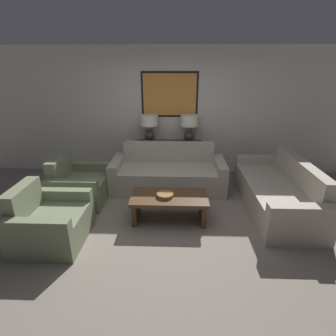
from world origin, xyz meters
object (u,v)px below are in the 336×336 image
at_px(couch_by_back_wall, 168,174).
at_px(coffee_table, 169,202).
at_px(console_table, 169,159).
at_px(table_lamp_right, 189,125).
at_px(decorative_bowl, 165,195).
at_px(armchair_near_back_wall, 79,186).
at_px(couch_by_side, 277,192).
at_px(table_lamp_left, 149,125).
at_px(armchair_near_camera, 50,222).

xyz_separation_m(couch_by_back_wall, coffee_table, (0.05, -1.16, 0.01)).
height_order(console_table, table_lamp_right, table_lamp_right).
relative_size(decorative_bowl, armchair_near_back_wall, 0.26).
distance_m(coffee_table, armchair_near_back_wall, 1.71).
relative_size(console_table, couch_by_side, 0.66).
height_order(coffee_table, armchair_near_back_wall, armchair_near_back_wall).
relative_size(table_lamp_right, armchair_near_back_wall, 0.60).
xyz_separation_m(table_lamp_left, decorative_bowl, (0.41, -1.86, -0.68)).
bearing_deg(couch_by_side, coffee_table, -166.53).
relative_size(console_table, armchair_near_camera, 1.47).
bearing_deg(armchair_near_back_wall, table_lamp_right, 32.61).
relative_size(couch_by_back_wall, coffee_table, 1.85).
bearing_deg(table_lamp_left, table_lamp_right, 0.00).
height_order(table_lamp_right, decorative_bowl, table_lamp_right).
bearing_deg(couch_by_side, table_lamp_left, 148.20).
distance_m(console_table, table_lamp_left, 0.85).
height_order(coffee_table, decorative_bowl, decorative_bowl).
distance_m(table_lamp_left, decorative_bowl, 2.02).
height_order(console_table, coffee_table, console_table).
bearing_deg(couch_by_back_wall, decorative_bowl, -90.40).
xyz_separation_m(console_table, table_lamp_left, (-0.42, 0.00, 0.74)).
height_order(couch_by_back_wall, couch_by_side, same).
bearing_deg(table_lamp_left, couch_by_back_wall, -58.44).
height_order(couch_by_side, decorative_bowl, couch_by_side).
height_order(table_lamp_left, table_lamp_right, same).
bearing_deg(table_lamp_left, armchair_near_camera, -115.44).
height_order(couch_by_back_wall, armchair_near_back_wall, couch_by_back_wall).
xyz_separation_m(table_lamp_left, couch_by_side, (2.26, -1.40, -0.83)).
bearing_deg(armchair_near_back_wall, couch_by_side, -2.36).
xyz_separation_m(coffee_table, armchair_near_camera, (-1.61, -0.57, -0.02)).
relative_size(couch_by_side, armchair_near_camera, 2.25).
height_order(table_lamp_right, coffee_table, table_lamp_right).
bearing_deg(table_lamp_left, decorative_bowl, -77.65).
distance_m(console_table, couch_by_side, 2.32).
bearing_deg(table_lamp_right, couch_by_side, -44.41).
relative_size(couch_by_back_wall, decorative_bowl, 8.54).
relative_size(console_table, table_lamp_right, 2.45).
distance_m(couch_by_back_wall, couch_by_side, 1.99).
bearing_deg(console_table, armchair_near_camera, -122.96).
height_order(console_table, couch_by_side, couch_by_side).
xyz_separation_m(console_table, decorative_bowl, (-0.01, -1.86, 0.07)).
bearing_deg(decorative_bowl, coffee_table, 22.68).
distance_m(table_lamp_left, couch_by_back_wall, 1.15).
relative_size(couch_by_side, armchair_near_back_wall, 2.25).
bearing_deg(table_lamp_left, console_table, 0.00).
bearing_deg(couch_by_back_wall, coffee_table, -87.28).
xyz_separation_m(table_lamp_right, couch_by_side, (1.43, -1.40, -0.83)).
bearing_deg(table_lamp_left, armchair_near_back_wall, -132.15).
height_order(couch_by_back_wall, coffee_table, couch_by_back_wall).
bearing_deg(table_lamp_right, couch_by_back_wall, -121.56).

